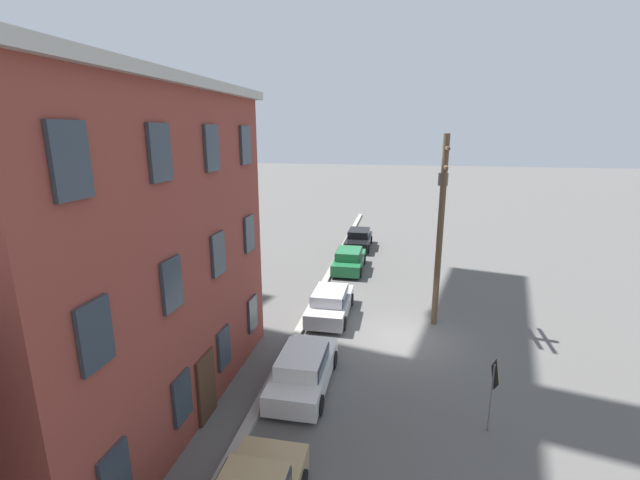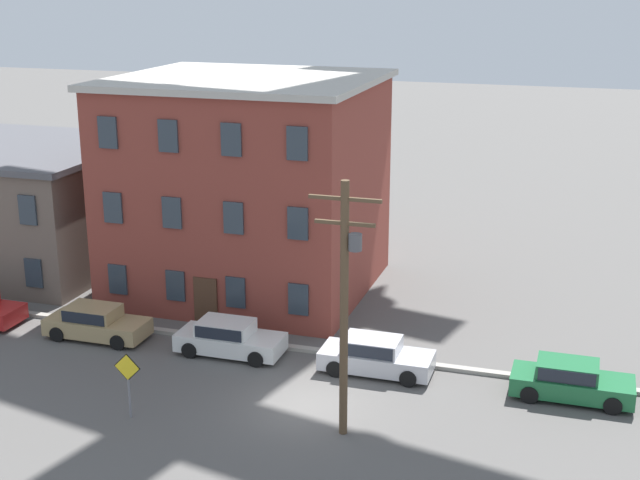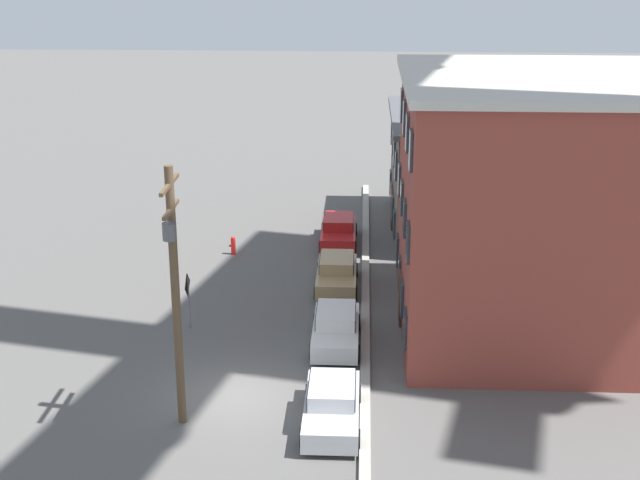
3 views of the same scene
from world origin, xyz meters
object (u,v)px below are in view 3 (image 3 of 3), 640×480
car_silver (332,403)px  caution_sign (188,292)px  utility_pole (175,284)px  car_white (336,326)px  fire_hydrant (233,245)px  car_tan (337,272)px  car_red (339,230)px

car_silver → caution_sign: caution_sign is taller
car_silver → utility_pole: (0.19, -5.01, 4.22)m
caution_sign → utility_pole: 8.32m
car_white → utility_pole: utility_pole is taller
caution_sign → fire_hydrant: (-9.12, 0.53, -1.15)m
utility_pole → car_white: bearing=142.1°
car_tan → caution_sign: caution_sign is taller
car_tan → car_white: same height
car_tan → fire_hydrant: car_tan is taller
car_tan → caution_sign: bearing=-50.5°
car_red → fire_hydrant: size_ratio=4.58×
caution_sign → fire_hydrant: caution_sign is taller
utility_pole → car_red: bearing=165.9°
car_white → car_tan: bearing=-178.5°
car_white → caution_sign: 6.30m
car_tan → car_white: (6.10, 0.16, 0.00)m
car_tan → car_silver: bearing=1.1°
car_tan → car_white: size_ratio=1.00×
car_white → caution_sign: (-1.18, -6.12, 0.88)m
car_silver → car_red: bearing=-179.0°
car_silver → car_white: bearing=-179.4°
car_white → car_silver: 6.16m
car_white → car_silver: (6.16, 0.07, 0.00)m
car_red → car_silver: (18.47, 0.33, 0.00)m
car_red → caution_sign: (11.14, -5.86, 0.88)m
caution_sign → car_red: bearing=152.2°
car_tan → utility_pole: (12.45, -4.78, 4.22)m
car_red → utility_pole: (18.66, -4.68, 4.22)m
car_tan → car_white: bearing=1.5°
car_red → utility_pole: utility_pole is taller
car_white → utility_pole: 9.08m
car_white → fire_hydrant: car_white is taller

